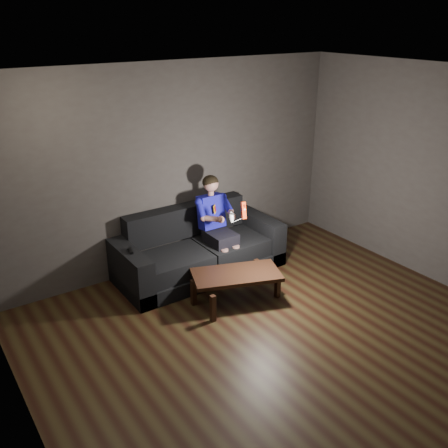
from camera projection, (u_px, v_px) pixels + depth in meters
floor at (296, 351)px, 5.13m from camera, size 5.00×5.00×0.00m
back_wall at (174, 168)px, 6.52m from camera, size 5.00×0.04×2.70m
left_wall at (26, 316)px, 3.32m from camera, size 0.04×5.00×2.70m
ceiling at (315, 81)px, 4.09m from camera, size 5.00×5.00×0.02m
sofa at (198, 253)px, 6.62m from camera, size 2.20×0.95×0.85m
child at (216, 217)px, 6.53m from camera, size 0.50×0.61×1.23m
wii_remote_red at (244, 210)px, 6.13m from camera, size 0.07×0.09×0.22m
nunchuk_white at (231, 217)px, 6.06m from camera, size 0.07×0.10×0.15m
wii_remote_black at (131, 251)px, 5.92m from camera, size 0.07×0.16×0.03m
coffee_table at (236, 277)px, 5.92m from camera, size 1.15×0.85×0.38m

